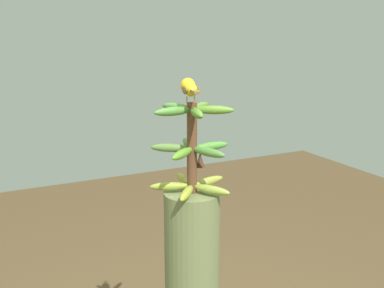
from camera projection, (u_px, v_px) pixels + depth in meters
banana_bunch at (192, 149)px, 1.67m from camera, size 0.32×0.32×0.35m
perched_bird at (190, 88)px, 1.63m from camera, size 0.08×0.20×0.09m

